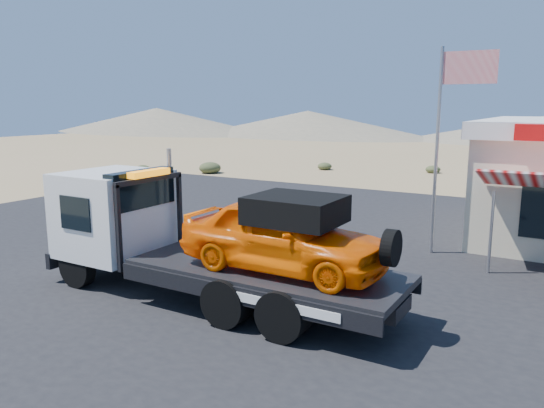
{
  "coord_description": "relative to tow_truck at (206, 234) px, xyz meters",
  "views": [
    {
      "loc": [
        8.43,
        -11.21,
        4.43
      ],
      "look_at": [
        0.55,
        2.1,
        1.5
      ],
      "focal_mm": 35.0,
      "sensor_mm": 36.0,
      "label": 1
    }
  ],
  "objects": [
    {
      "name": "tow_truck",
      "position": [
        0.0,
        0.0,
        0.0
      ],
      "size": [
        8.58,
        2.55,
        2.87
      ],
      "color": "black",
      "rests_on": "asphalt_lot"
    },
    {
      "name": "asphalt_lot",
      "position": [
        0.78,
        4.97,
        -1.54
      ],
      "size": [
        32.0,
        24.0,
        0.02
      ],
      "primitive_type": "cube",
      "color": "black",
      "rests_on": "ground"
    },
    {
      "name": "ground",
      "position": [
        -1.22,
        1.97,
        -1.55
      ],
      "size": [
        120.0,
        120.0,
        0.0
      ],
      "primitive_type": "plane",
      "color": "#907B52",
      "rests_on": "ground"
    },
    {
      "name": "distant_hills",
      "position": [
        -10.99,
        57.11,
        0.34
      ],
      "size": [
        126.0,
        48.0,
        4.2
      ],
      "color": "#726B59",
      "rests_on": "ground"
    },
    {
      "name": "desert_scrub",
      "position": [
        -14.74,
        12.73,
        -1.24
      ],
      "size": [
        24.13,
        31.43,
        0.76
      ],
      "color": "#333C20",
      "rests_on": "ground"
    },
    {
      "name": "flagpole",
      "position": [
        3.71,
        6.47,
        2.22
      ],
      "size": [
        1.55,
        0.1,
        6.0
      ],
      "color": "#99999E",
      "rests_on": "asphalt_lot"
    }
  ]
}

